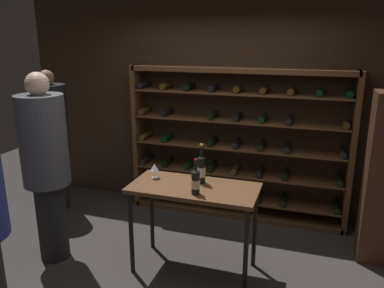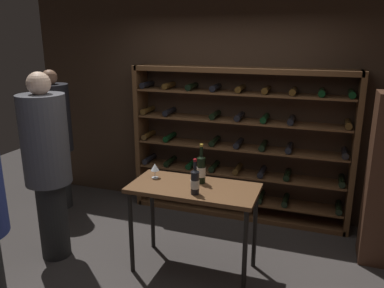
# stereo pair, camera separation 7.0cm
# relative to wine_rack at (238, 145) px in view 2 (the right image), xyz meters

# --- Properties ---
(ground_plane) EXTENTS (9.43, 9.43, 0.00)m
(ground_plane) POSITION_rel_wine_rack_xyz_m (-0.21, -1.51, -0.95)
(ground_plane) COLOR #383330
(back_wall) EXTENTS (5.49, 0.10, 2.86)m
(back_wall) POSITION_rel_wine_rack_xyz_m (-0.21, 0.21, 0.48)
(back_wall) COLOR #3D2B1E
(back_wall) RESTS_ON ground
(wine_rack) EXTENTS (2.73, 0.32, 1.89)m
(wine_rack) POSITION_rel_wine_rack_xyz_m (0.00, 0.00, 0.00)
(wine_rack) COLOR brown
(wine_rack) RESTS_ON ground
(tasting_table) EXTENTS (1.21, 0.58, 0.88)m
(tasting_table) POSITION_rel_wine_rack_xyz_m (-0.12, -1.33, -0.17)
(tasting_table) COLOR brown
(tasting_table) RESTS_ON ground
(person_bystander_red_print) EXTENTS (0.45, 0.45, 1.93)m
(person_bystander_red_print) POSITION_rel_wine_rack_xyz_m (-1.58, -1.57, 0.12)
(person_bystander_red_print) COLOR black
(person_bystander_red_print) RESTS_ON ground
(person_guest_khaki) EXTENTS (0.43, 0.43, 1.85)m
(person_guest_khaki) POSITION_rel_wine_rack_xyz_m (-2.30, -0.55, 0.08)
(person_guest_khaki) COLOR #262626
(person_guest_khaki) RESTS_ON ground
(wine_bottle_amber_reserve) EXTENTS (0.08, 0.08, 0.39)m
(wine_bottle_amber_reserve) POSITION_rel_wine_rack_xyz_m (-0.08, -1.22, 0.08)
(wine_bottle_amber_reserve) COLOR black
(wine_bottle_amber_reserve) RESTS_ON tasting_table
(wine_bottle_gold_foil) EXTENTS (0.08, 0.08, 0.33)m
(wine_bottle_gold_foil) POSITION_rel_wine_rack_xyz_m (-0.05, -1.49, 0.06)
(wine_bottle_gold_foil) COLOR black
(wine_bottle_gold_foil) RESTS_ON tasting_table
(wine_glass_stemmed_right) EXTENTS (0.08, 0.08, 0.15)m
(wine_glass_stemmed_right) POSITION_rel_wine_rack_xyz_m (-0.56, -1.24, 0.05)
(wine_glass_stemmed_right) COLOR silver
(wine_glass_stemmed_right) RESTS_ON tasting_table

